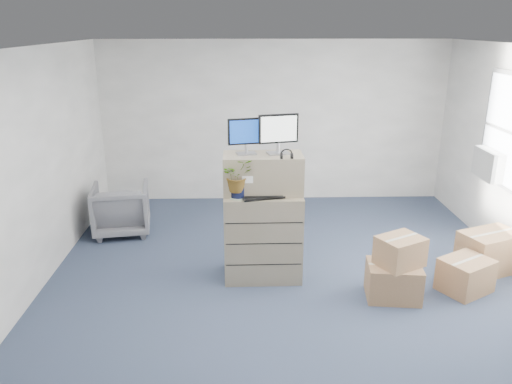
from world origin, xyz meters
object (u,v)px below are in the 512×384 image
(filing_cabinet_lower, at_px, (263,236))
(keyboard, at_px, (263,197))
(potted_plant, at_px, (238,180))
(monitor_right, at_px, (278,132))
(office_chair, at_px, (121,207))
(monitor_left, at_px, (246,134))
(water_bottle, at_px, (271,181))

(filing_cabinet_lower, relative_size, keyboard, 2.21)
(keyboard, height_order, potted_plant, potted_plant)
(filing_cabinet_lower, height_order, monitor_right, monitor_right)
(keyboard, height_order, office_chair, keyboard)
(monitor_left, distance_m, water_bottle, 0.64)
(potted_plant, bearing_deg, keyboard, 0.83)
(monitor_right, bearing_deg, filing_cabinet_lower, -169.13)
(monitor_right, bearing_deg, monitor_left, 168.06)
(water_bottle, distance_m, potted_plant, 0.44)
(potted_plant, bearing_deg, monitor_right, 25.29)
(office_chair, bearing_deg, monitor_left, 135.07)
(monitor_left, distance_m, keyboard, 0.76)
(filing_cabinet_lower, distance_m, keyboard, 0.58)
(water_bottle, distance_m, office_chair, 2.73)
(office_chair, bearing_deg, keyboard, 133.62)
(monitor_left, bearing_deg, filing_cabinet_lower, -32.97)
(keyboard, bearing_deg, water_bottle, 44.75)
(water_bottle, bearing_deg, monitor_left, 171.98)
(office_chair, bearing_deg, filing_cabinet_lower, 136.36)
(filing_cabinet_lower, bearing_deg, monitor_left, 159.16)
(monitor_left, xyz_separation_m, water_bottle, (0.29, -0.04, -0.57))
(keyboard, xyz_separation_m, office_chair, (-2.07, 1.59, -0.70))
(filing_cabinet_lower, distance_m, potted_plant, 0.85)
(water_bottle, xyz_separation_m, potted_plant, (-0.40, -0.18, 0.08))
(filing_cabinet_lower, xyz_separation_m, monitor_right, (0.18, 0.08, 1.29))
(filing_cabinet_lower, relative_size, monitor_right, 2.32)
(keyboard, bearing_deg, monitor_left, 116.25)
(monitor_left, relative_size, water_bottle, 1.48)
(filing_cabinet_lower, xyz_separation_m, water_bottle, (0.09, 0.03, 0.70))
(monitor_right, distance_m, potted_plant, 0.74)
(keyboard, bearing_deg, filing_cabinet_lower, 71.24)
(filing_cabinet_lower, xyz_separation_m, keyboard, (-0.01, -0.14, 0.56))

